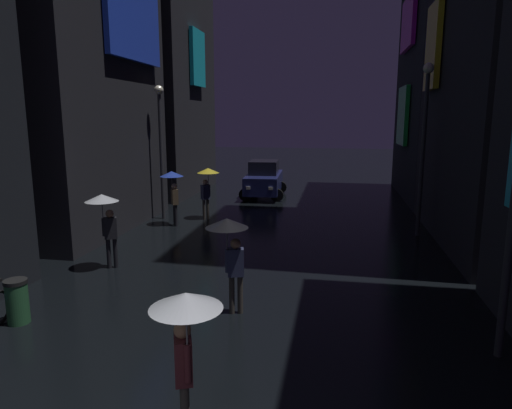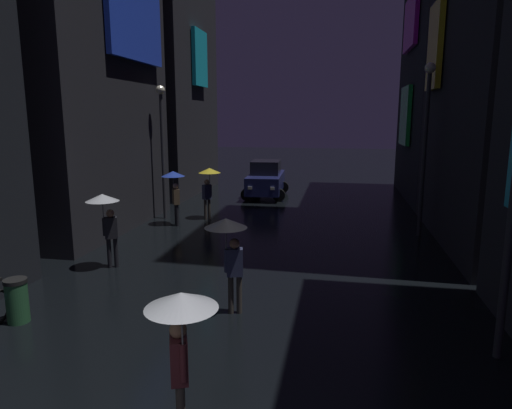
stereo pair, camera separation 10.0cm
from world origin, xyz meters
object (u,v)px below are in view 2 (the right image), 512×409
(pedestrian_near_crossing_clear, at_px, (181,326))
(car_distant, at_px, (266,179))
(streetlamp_left_far, at_px, (162,137))
(trash_bin, at_px, (17,300))
(pedestrian_foreground_right_black, at_px, (229,239))
(pedestrian_midstreet_centre_clear, at_px, (105,210))
(pedestrian_far_right_blue, at_px, (174,183))
(streetlamp_right_far, at_px, (426,131))
(pedestrian_foreground_left_yellow, at_px, (209,179))

(pedestrian_near_crossing_clear, distance_m, car_distant, 18.82)
(streetlamp_left_far, distance_m, trash_bin, 10.33)
(pedestrian_foreground_right_black, relative_size, car_distant, 0.50)
(pedestrian_midstreet_centre_clear, bearing_deg, pedestrian_far_right_blue, 90.00)
(streetlamp_left_far, bearing_deg, car_distant, 61.10)
(car_distant, bearing_deg, trash_bin, -99.31)
(pedestrian_midstreet_centre_clear, bearing_deg, car_distant, 78.73)
(pedestrian_foreground_right_black, xyz_separation_m, trash_bin, (-4.21, -1.18, -1.20))
(pedestrian_foreground_right_black, height_order, pedestrian_near_crossing_clear, same)
(streetlamp_left_far, bearing_deg, trash_bin, -85.95)
(pedestrian_midstreet_centre_clear, distance_m, trash_bin, 3.71)
(streetlamp_right_far, bearing_deg, pedestrian_far_right_blue, -179.90)
(pedestrian_foreground_left_yellow, bearing_deg, pedestrian_foreground_right_black, -71.14)
(pedestrian_foreground_left_yellow, xyz_separation_m, trash_bin, (-1.15, -10.13, -1.20))
(streetlamp_right_far, distance_m, streetlamp_left_far, 10.06)
(streetlamp_left_far, bearing_deg, pedestrian_far_right_blue, -51.61)
(streetlamp_left_far, bearing_deg, pedestrian_foreground_left_yellow, 7.72)
(pedestrian_far_right_blue, xyz_separation_m, car_distant, (2.46, 7.04, -0.74))
(pedestrian_far_right_blue, relative_size, streetlamp_right_far, 0.36)
(streetlamp_right_far, bearing_deg, car_distant, 133.63)
(pedestrian_near_crossing_clear, height_order, streetlamp_right_far, streetlamp_right_far)
(pedestrian_far_right_blue, height_order, streetlamp_right_far, streetlamp_right_far)
(pedestrian_near_crossing_clear, relative_size, trash_bin, 2.28)
(pedestrian_midstreet_centre_clear, height_order, streetlamp_right_far, streetlamp_right_far)
(pedestrian_far_right_blue, relative_size, pedestrian_midstreet_centre_clear, 1.00)
(pedestrian_far_right_blue, bearing_deg, pedestrian_near_crossing_clear, -69.10)
(pedestrian_midstreet_centre_clear, xyz_separation_m, pedestrian_near_crossing_clear, (4.45, -6.35, 0.00))
(pedestrian_far_right_blue, xyz_separation_m, streetlamp_right_far, (9.16, 0.02, 2.03))
(pedestrian_near_crossing_clear, bearing_deg, pedestrian_foreground_left_yellow, 104.87)
(pedestrian_midstreet_centre_clear, xyz_separation_m, pedestrian_foreground_left_yellow, (1.01, 6.62, 0.00))
(pedestrian_far_right_blue, bearing_deg, pedestrian_foreground_right_black, -61.97)
(pedestrian_midstreet_centre_clear, distance_m, streetlamp_right_far, 10.79)
(pedestrian_far_right_blue, height_order, streetlamp_left_far, streetlamp_left_far)
(pedestrian_near_crossing_clear, bearing_deg, streetlamp_right_far, 68.03)
(pedestrian_far_right_blue, height_order, pedestrian_midstreet_centre_clear, same)
(pedestrian_midstreet_centre_clear, distance_m, streetlamp_left_far, 6.65)
(pedestrian_far_right_blue, relative_size, streetlamp_left_far, 0.39)
(pedestrian_midstreet_centre_clear, relative_size, pedestrian_foreground_right_black, 1.00)
(pedestrian_foreground_right_black, distance_m, pedestrian_near_crossing_clear, 4.04)
(pedestrian_midstreet_centre_clear, relative_size, pedestrian_foreground_left_yellow, 1.00)
(streetlamp_left_far, relative_size, trash_bin, 5.83)
(car_distant, height_order, streetlamp_left_far, streetlamp_left_far)
(pedestrian_midstreet_centre_clear, height_order, pedestrian_foreground_left_yellow, same)
(pedestrian_midstreet_centre_clear, distance_m, car_distant, 12.61)
(pedestrian_midstreet_centre_clear, bearing_deg, streetlamp_left_far, 97.52)
(pedestrian_midstreet_centre_clear, relative_size, pedestrian_near_crossing_clear, 1.00)
(pedestrian_foreground_left_yellow, bearing_deg, pedestrian_midstreet_centre_clear, -98.66)
(pedestrian_far_right_blue, distance_m, pedestrian_foreground_right_black, 8.65)
(car_distant, bearing_deg, pedestrian_foreground_left_yellow, -104.21)
(pedestrian_far_right_blue, bearing_deg, streetlamp_right_far, 0.10)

